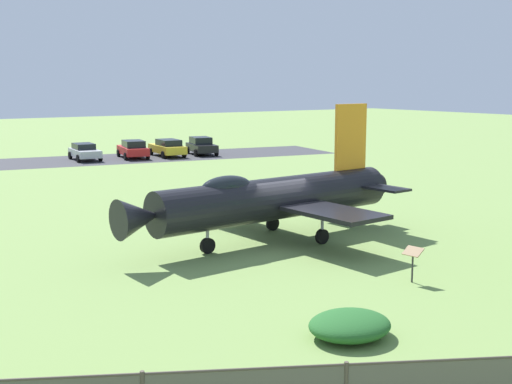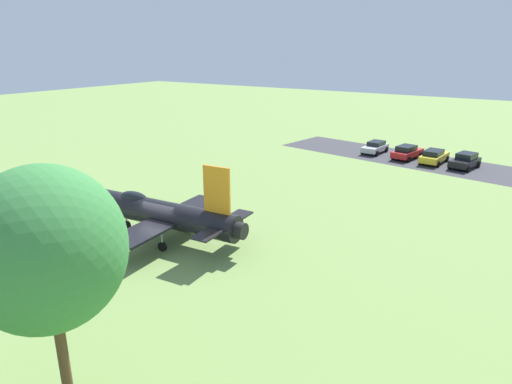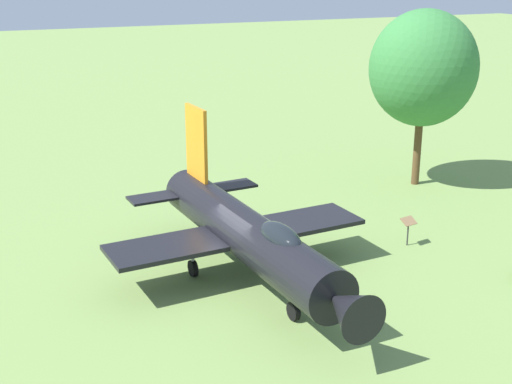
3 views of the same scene
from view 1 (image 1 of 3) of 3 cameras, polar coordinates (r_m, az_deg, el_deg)
The scene contains 9 objects.
ground_plane at distance 27.00m, azimuth 1.70°, elevation -4.19°, with size 200.00×200.00×0.00m, color #75934C.
parking_strip at distance 57.67m, azimuth -9.17°, elevation 2.97°, with size 32.61×8.00×0.00m, color #38383D.
display_jet at distance 26.42m, azimuth 1.14°, elevation -0.55°, with size 13.07×9.51×5.43m.
shrub_near_fence at distance 17.16m, azimuth 8.04°, elevation -11.25°, with size 2.18×1.89×0.64m.
info_plaque at distance 21.86m, azimuth 13.31°, elevation -5.40°, with size 0.49×0.66×1.14m.
parked_car_black at distance 59.12m, azimuth -4.70°, elevation 3.98°, with size 2.73×4.32×1.55m.
parked_car_yellow at distance 57.96m, azimuth -7.59°, elevation 3.81°, with size 2.42×4.74×1.50m.
parked_car_red at distance 57.15m, azimuth -10.51°, elevation 3.66°, with size 2.69×4.70×1.52m.
parked_car_silver at distance 56.49m, azimuth -14.49°, elevation 3.39°, with size 2.27×4.26×1.37m.
Camera 1 is at (-15.18, -21.40, 6.34)m, focal length 46.63 mm.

